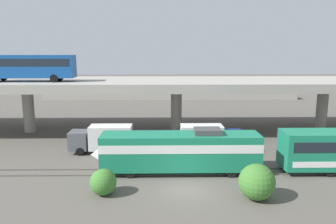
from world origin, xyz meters
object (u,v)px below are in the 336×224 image
Objects in this scene: parked_car_0 at (268,87)px; transit_bus_on_overpass at (27,66)px; parked_car_3 at (189,86)px; service_truck_west at (210,138)px; service_truck_east at (103,138)px; train_locomotive at (172,150)px; parked_car_1 at (228,86)px; parked_car_2 at (97,88)px.

transit_bus_on_overpass is at bearing 40.11° from parked_car_0.
service_truck_west is at bearing 88.47° from parked_car_3.
service_truck_west is 1.00× the size of service_truck_east.
service_truck_west and service_truck_east have the same top height.
transit_bus_on_overpass is 2.86× the size of parked_car_0.
transit_bus_on_overpass is at bearing 57.42° from parked_car_3.
train_locomotive reaches higher than parked_car_0.
service_truck_west is at bearing 161.31° from transit_bus_on_overpass.
train_locomotive is 3.70× the size of parked_car_0.
service_truck_east is (-7.50, 6.27, -0.56)m from train_locomotive.
parked_car_1 is at bearing -7.49° from parked_car_0.
parked_car_3 is (21.91, 2.63, 0.00)m from parked_car_2.
service_truck_east is 54.28m from parked_car_0.
parked_car_1 reaches higher than service_truck_east.
parked_car_3 is (1.20, 44.90, 0.89)m from service_truck_west.
train_locomotive is at bearing -124.51° from service_truck_west.
parked_car_1 is (33.34, 37.38, -6.73)m from transit_bus_on_overpass.
parked_car_1 is 31.57m from parked_car_2.
parked_car_2 is at bearing 6.85° from parked_car_3.
service_truck_west is at bearing 116.11° from parked_car_2.
parked_car_1 is at bearing -179.19° from parked_car_3.
parked_car_0 is at bearing -7.49° from parked_car_1.
parked_car_3 is at bearing -106.16° from service_truck_east.
parked_car_0 is at bearing -116.17° from train_locomotive.
transit_bus_on_overpass reaches higher than train_locomotive.
transit_bus_on_overpass is at bearing 161.31° from service_truck_west.
service_truck_west is 48.25m from parked_car_0.
train_locomotive is 2.28× the size of service_truck_east.
parked_car_1 is 9.54m from parked_car_3.
parked_car_3 is at bearing -179.19° from parked_car_1.
train_locomotive reaches higher than service_truck_east.
service_truck_west is 1.53× the size of parked_car_2.
parked_car_2 is 0.98× the size of parked_car_3.
train_locomotive reaches higher than parked_car_2.
transit_bus_on_overpass reaches higher than parked_car_0.
service_truck_east is at bearing 180.00° from service_truck_west.
service_truck_west is 47.07m from parked_car_2.
train_locomotive is at bearing 142.74° from transit_bus_on_overpass.
service_truck_west is at bearing 65.15° from parked_car_0.
parked_car_2 is at bearing -71.33° from train_locomotive.
parked_car_3 is (-19.08, 1.12, 0.00)m from parked_car_0.
parked_car_0 is 9.63m from parked_car_1.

